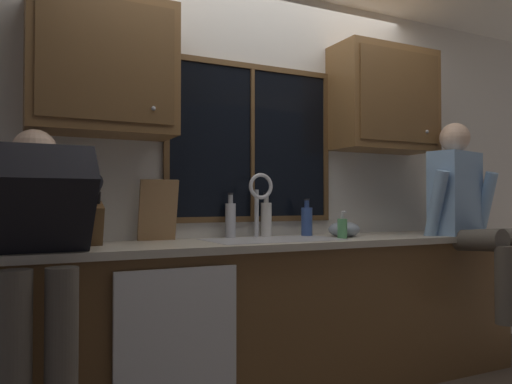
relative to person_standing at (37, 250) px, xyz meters
name	(u,v)px	position (x,y,z in m)	size (l,w,h in m)	color
back_wall	(245,182)	(1.28, 0.64, 0.34)	(5.86, 0.12, 2.55)	silver
window_glass	(252,143)	(1.30, 0.57, 0.59)	(1.10, 0.02, 0.95)	black
window_frame_top	(252,67)	(1.30, 0.56, 1.08)	(1.17, 0.02, 0.04)	brown
window_frame_bottom	(252,219)	(1.30, 0.56, 0.10)	(1.17, 0.02, 0.04)	brown
window_frame_left	(166,137)	(0.73, 0.56, 0.59)	(0.04, 0.02, 0.95)	brown
window_frame_right	(326,147)	(1.86, 0.56, 0.59)	(0.04, 0.02, 0.95)	brown
window_mullion_center	(252,143)	(1.30, 0.56, 0.59)	(0.02, 0.02, 0.95)	brown
lower_cabinet_run	(271,321)	(1.28, 0.29, -0.50)	(3.46, 0.58, 0.88)	brown
countertop	(272,243)	(1.28, 0.27, -0.04)	(3.52, 0.62, 0.04)	beige
dishwasher_front	(177,346)	(0.61, -0.03, -0.48)	(0.60, 0.02, 0.74)	white
upper_cabinet_left	(103,67)	(0.34, 0.41, 0.92)	(0.76, 0.36, 0.72)	brown
upper_cabinet_right	(384,100)	(2.26, 0.41, 0.92)	(0.76, 0.36, 0.72)	brown
sink	(273,256)	(1.30, 0.28, -0.11)	(0.80, 0.46, 0.21)	#B7B7BC
faucet	(261,197)	(1.30, 0.46, 0.24)	(0.18, 0.09, 0.40)	silver
person_standing	(37,250)	(0.00, 0.00, 0.00)	(0.53, 0.72, 1.49)	#595147
person_sitting_on_counter	(468,208)	(2.61, 0.01, 0.17)	(0.54, 0.64, 1.26)	#595147
knife_block	(90,224)	(0.26, 0.32, 0.09)	(0.12, 0.18, 0.32)	brown
cutting_board	(158,210)	(0.66, 0.49, 0.16)	(0.22, 0.02, 0.36)	#997047
mixing_bowl	(344,229)	(1.82, 0.30, 0.03)	(0.20, 0.20, 0.10)	#8C99A8
soap_dispenser	(342,228)	(1.72, 0.18, 0.05)	(0.06, 0.07, 0.17)	#59A566
bottle_green_glass	(231,219)	(1.12, 0.51, 0.10)	(0.06, 0.06, 0.28)	#B7B7BC
bottle_tall_clear	(266,218)	(1.37, 0.51, 0.10)	(0.07, 0.07, 0.28)	silver
bottle_amber_small	(307,221)	(1.64, 0.46, 0.08)	(0.07, 0.07, 0.24)	#334C8C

